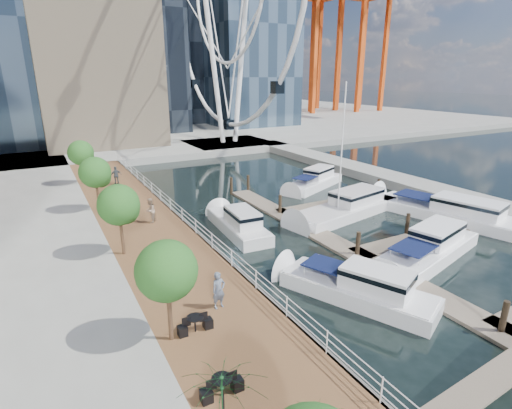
{
  "coord_description": "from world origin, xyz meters",
  "views": [
    {
      "loc": [
        -15.31,
        -10.65,
        11.91
      ],
      "look_at": [
        -1.97,
        13.47,
        3.0
      ],
      "focal_mm": 28.0,
      "sensor_mm": 36.0,
      "label": 1
    }
  ],
  "objects": [
    {
      "name": "land_far",
      "position": [
        0.0,
        102.0,
        0.5
      ],
      "size": [
        200.0,
        114.0,
        1.0
      ],
      "primitive_type": "cube",
      "color": "gray",
      "rests_on": "ground"
    },
    {
      "name": "floating_docks",
      "position": [
        7.97,
        9.98,
        0.49
      ],
      "size": [
        16.0,
        34.0,
        2.6
      ],
      "color": "#6D6051",
      "rests_on": "ground"
    },
    {
      "name": "pier",
      "position": [
        14.0,
        52.0,
        0.5
      ],
      "size": [
        14.0,
        12.0,
        1.0
      ],
      "primitive_type": "cube",
      "color": "gray",
      "rests_on": "ground"
    },
    {
      "name": "pedestrian_mid",
      "position": [
        -8.34,
        18.88,
        1.98
      ],
      "size": [
        1.13,
        1.2,
        1.96
      ],
      "primitive_type": "imported",
      "rotation": [
        0.0,
        0.0,
        -2.12
      ],
      "color": "gray",
      "rests_on": "boardwalk"
    },
    {
      "name": "port_cranes",
      "position": [
        67.67,
        95.67,
        20.0
      ],
      "size": [
        40.0,
        52.0,
        38.0
      ],
      "color": "#D84C14",
      "rests_on": "ground"
    },
    {
      "name": "pedestrian_far",
      "position": [
        -8.44,
        32.1,
        1.96
      ],
      "size": [
        1.15,
        0.53,
        1.91
      ],
      "primitive_type": "imported",
      "rotation": [
        0.0,
        0.0,
        3.2
      ],
      "color": "#374045",
      "rests_on": "boardwalk"
    },
    {
      "name": "street_trees",
      "position": [
        -11.4,
        14.0,
        4.29
      ],
      "size": [
        2.6,
        42.6,
        4.6
      ],
      "color": "#3F2B1C",
      "rests_on": "ground"
    },
    {
      "name": "breakwater",
      "position": [
        20.0,
        20.0,
        0.5
      ],
      "size": [
        4.0,
        60.0,
        1.0
      ],
      "primitive_type": "cube",
      "color": "gray",
      "rests_on": "ground"
    },
    {
      "name": "yacht_foreground",
      "position": [
        6.94,
        5.41,
        0.0
      ],
      "size": [
        11.39,
        5.55,
        2.15
      ],
      "primitive_type": null,
      "rotation": [
        0.0,
        0.0,
        1.82
      ],
      "color": "white",
      "rests_on": "ground"
    },
    {
      "name": "boardwalk",
      "position": [
        -9.0,
        15.0,
        0.5
      ],
      "size": [
        6.0,
        60.0,
        1.0
      ],
      "primitive_type": "cube",
      "color": "brown",
      "rests_on": "ground"
    },
    {
      "name": "moored_yachts",
      "position": [
        7.97,
        12.62,
        0.0
      ],
      "size": [
        22.7,
        37.54,
        11.5
      ],
      "color": "silver",
      "rests_on": "ground"
    },
    {
      "name": "pedestrian_near",
      "position": [
        -8.58,
        5.29,
        1.95
      ],
      "size": [
        0.74,
        0.53,
        1.9
      ],
      "primitive_type": "imported",
      "rotation": [
        0.0,
        0.0,
        0.11
      ],
      "color": "#525C6D",
      "rests_on": "boardwalk"
    },
    {
      "name": "ground",
      "position": [
        0.0,
        0.0,
        0.0
      ],
      "size": [
        520.0,
        520.0,
        0.0
      ],
      "primitive_type": "plane",
      "color": "black",
      "rests_on": "ground"
    },
    {
      "name": "seawall",
      "position": [
        -6.0,
        15.0,
        0.5
      ],
      "size": [
        0.25,
        60.0,
        1.0
      ],
      "primitive_type": "cube",
      "color": "#595954",
      "rests_on": "ground"
    },
    {
      "name": "railing",
      "position": [
        -6.1,
        15.0,
        1.52
      ],
      "size": [
        0.1,
        60.0,
        1.05
      ],
      "primitive_type": null,
      "color": "white",
      "rests_on": "boardwalk"
    }
  ]
}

